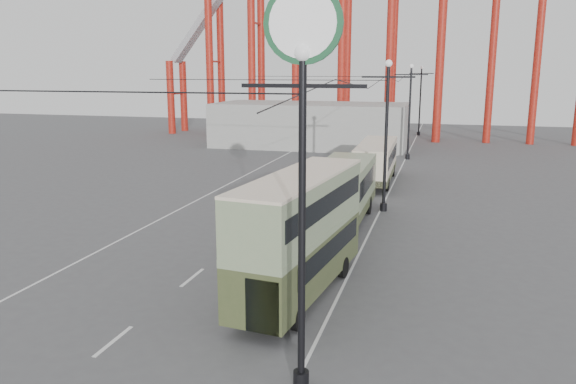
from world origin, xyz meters
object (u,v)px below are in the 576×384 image
(lamp_post_near, at_px, (303,104))
(single_decker_green, at_px, (338,194))
(double_decker_bus, at_px, (300,229))
(single_decker_cream, at_px, (376,160))
(pedestrian, at_px, (283,257))

(lamp_post_near, bearing_deg, single_decker_green, 97.15)
(double_decker_bus, xyz_separation_m, single_decker_cream, (0.06, 23.82, -0.93))
(lamp_post_near, height_order, single_decker_cream, lamp_post_near)
(pedestrian, bearing_deg, single_decker_cream, -127.89)
(lamp_post_near, distance_m, double_decker_bus, 8.38)
(single_decker_green, relative_size, pedestrian, 6.61)
(double_decker_bus, relative_size, single_decker_cream, 0.90)
(double_decker_bus, distance_m, pedestrian, 2.75)
(single_decker_green, bearing_deg, single_decker_cream, 87.77)
(single_decker_cream, distance_m, pedestrian, 22.16)
(lamp_post_near, distance_m, single_decker_cream, 30.85)
(single_decker_green, relative_size, single_decker_cream, 1.19)
(double_decker_bus, relative_size, single_decker_green, 0.76)
(lamp_post_near, xyz_separation_m, pedestrian, (-2.88, 8.10, -6.94))
(double_decker_bus, bearing_deg, single_decker_cream, 96.40)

